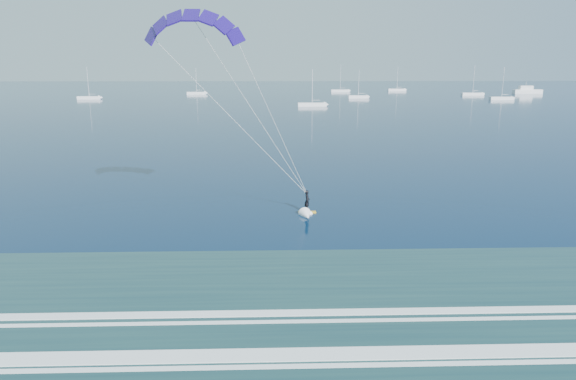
# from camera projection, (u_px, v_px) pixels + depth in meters

# --- Properties ---
(kitesurfer_rig) EXTENTS (14.52, 7.59, 17.71)m
(kitesurfer_rig) POSITION_uv_depth(u_px,v_px,m) (253.00, 112.00, 40.47)
(kitesurfer_rig) COLOR gold
(kitesurfer_rig) RESTS_ON ground
(motor_yacht) EXTENTS (13.33, 3.55, 5.73)m
(motor_yacht) POSITION_uv_depth(u_px,v_px,m) (527.00, 91.00, 245.38)
(motor_yacht) COLOR white
(motor_yacht) RESTS_ON ground
(sailboat_1) EXTENTS (9.04, 2.40, 12.36)m
(sailboat_1) POSITION_uv_depth(u_px,v_px,m) (89.00, 98.00, 202.46)
(sailboat_1) COLOR white
(sailboat_1) RESTS_ON ground
(sailboat_2) EXTENTS (8.87, 2.40, 11.94)m
(sailboat_2) POSITION_uv_depth(u_px,v_px,m) (197.00, 93.00, 237.49)
(sailboat_2) COLOR white
(sailboat_2) RESTS_ON ground
(sailboat_3) EXTENTS (8.15, 2.40, 11.39)m
(sailboat_3) POSITION_uv_depth(u_px,v_px,m) (358.00, 97.00, 208.68)
(sailboat_3) COLOR white
(sailboat_3) RESTS_ON ground
(sailboat_4) EXTENTS (9.37, 2.40, 12.65)m
(sailboat_4) POSITION_uv_depth(u_px,v_px,m) (397.00, 90.00, 271.18)
(sailboat_4) COLOR white
(sailboat_4) RESTS_ON ground
(sailboat_5) EXTENTS (9.81, 2.40, 13.23)m
(sailboat_5) POSITION_uv_depth(u_px,v_px,m) (473.00, 94.00, 230.18)
(sailboat_5) COLOR white
(sailboat_5) RESTS_ON ground
(sailboat_6) EXTENTS (9.15, 2.40, 12.34)m
(sailboat_6) POSITION_uv_depth(u_px,v_px,m) (502.00, 98.00, 199.26)
(sailboat_6) COLOR white
(sailboat_6) RESTS_ON ground
(sailboat_7) EXTENTS (9.40, 2.40, 13.53)m
(sailboat_7) POSITION_uv_depth(u_px,v_px,m) (340.00, 91.00, 261.56)
(sailboat_7) COLOR white
(sailboat_7) RESTS_ON ground
(sailboat_8) EXTENTS (9.24, 2.40, 11.81)m
(sailboat_8) POSITION_uv_depth(u_px,v_px,m) (312.00, 104.00, 166.53)
(sailboat_8) COLOR white
(sailboat_8) RESTS_ON ground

